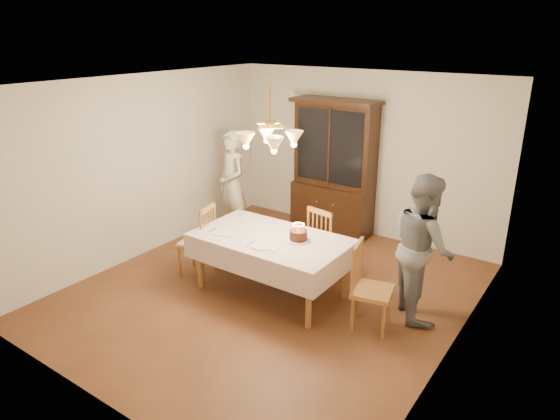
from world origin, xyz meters
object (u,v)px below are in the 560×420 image
Objects in this scene: birthday_cake at (298,236)px; china_hutch at (334,170)px; elderly_woman at (232,185)px; chair_far_side at (327,246)px.

china_hutch is at bearing 108.52° from birthday_cake.
china_hutch reaches higher than elderly_woman.
elderly_woman is at bearing 169.65° from chair_far_side.
birthday_cake is (-0.02, -0.68, 0.38)m from chair_far_side.
chair_far_side is (0.74, -1.47, -0.60)m from china_hutch.
chair_far_side is 0.58× the size of elderly_woman.
elderly_woman is 5.73× the size of birthday_cake.
elderly_woman reaches higher than chair_far_side.
china_hutch is 1.75m from chair_far_side.
chair_far_side is at bearing -63.13° from china_hutch.
chair_far_side is 0.78m from birthday_cake.
china_hutch is at bearing 68.65° from elderly_woman.
elderly_woman is at bearing -136.78° from china_hutch.
birthday_cake is (1.91, -1.04, -0.04)m from elderly_woman.
china_hutch is 2.16× the size of chair_far_side.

